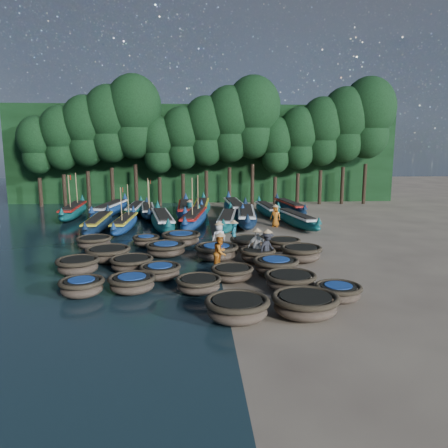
{
  "coord_description": "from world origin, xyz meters",
  "views": [
    {
      "loc": [
        -1.15,
        -23.31,
        5.77
      ],
      "look_at": [
        0.59,
        1.79,
        1.3
      ],
      "focal_mm": 35.0,
      "sensor_mm": 36.0,
      "label": 1
    }
  ],
  "objects": [
    {
      "name": "fisherman_3",
      "position": [
        2.44,
        -2.53,
        0.88
      ],
      "size": [
        1.22,
        1.2,
        1.89
      ],
      "rotation": [
        0.0,
        0.0,
        0.75
      ],
      "color": "black",
      "rests_on": "ground"
    },
    {
      "name": "coracle_13",
      "position": [
        0.47,
        -5.11,
        0.37
      ],
      "size": [
        2.16,
        2.16,
        0.64
      ],
      "rotation": [
        0.0,
        0.0,
        0.3
      ],
      "color": "brown",
      "rests_on": "ground"
    },
    {
      "name": "fisherman_0",
      "position": [
        0.21,
        0.22,
        0.87
      ],
      "size": [
        0.92,
        0.74,
        1.82
      ],
      "rotation": [
        0.0,
        0.0,
        3.46
      ],
      "color": "silver",
      "rests_on": "ground"
    },
    {
      "name": "long_boat_16",
      "position": [
        5.08,
        13.01,
        0.5
      ],
      "size": [
        1.76,
        7.43,
        1.31
      ],
      "rotation": [
        0.0,
        0.0,
        0.06
      ],
      "color": "#0E5150",
      "rests_on": "ground"
    },
    {
      "name": "coracle_21",
      "position": [
        -3.97,
        1.88,
        0.37
      ],
      "size": [
        1.82,
        1.82,
        0.63
      ],
      "rotation": [
        0.0,
        0.0,
        0.3
      ],
      "color": "brown",
      "rests_on": "ground"
    },
    {
      "name": "long_boat_2",
      "position": [
        -7.82,
        7.03,
        0.53
      ],
      "size": [
        1.41,
        7.87,
        1.39
      ],
      "rotation": [
        0.0,
        0.0,
        0.0
      ],
      "color": "#0F1F37",
      "rests_on": "ground"
    },
    {
      "name": "coracle_7",
      "position": [
        -1.0,
        -6.62,
        0.37
      ],
      "size": [
        2.03,
        2.03,
        0.65
      ],
      "rotation": [
        0.0,
        0.0,
        -0.22
      ],
      "color": "brown",
      "rests_on": "ground"
    },
    {
      "name": "tree_5",
      "position": [
        -4.5,
        20.0,
        5.97
      ],
      "size": [
        3.68,
        3.68,
        8.68
      ],
      "color": "black",
      "rests_on": "ground"
    },
    {
      "name": "coracle_22",
      "position": [
        -1.93,
        1.86,
        0.46
      ],
      "size": [
        2.55,
        2.55,
        0.79
      ],
      "rotation": [
        0.0,
        0.0,
        0.22
      ],
      "color": "brown",
      "rests_on": "ground"
    },
    {
      "name": "tree_14",
      "position": [
        16.2,
        20.0,
        8.67
      ],
      "size": [
        5.34,
        5.34,
        12.58
      ],
      "color": "black",
      "rests_on": "ground"
    },
    {
      "name": "coracle_19",
      "position": [
        4.23,
        -2.22,
        0.47
      ],
      "size": [
        2.33,
        2.33,
        0.83
      ],
      "rotation": [
        0.0,
        0.0,
        -0.24
      ],
      "color": "brown",
      "rests_on": "ground"
    },
    {
      "name": "long_boat_6",
      "position": [
        1.22,
        7.49,
        0.54
      ],
      "size": [
        2.5,
        8.0,
        1.42
      ],
      "rotation": [
        0.0,
        0.0,
        -0.14
      ],
      "color": "#0E5150",
      "rests_on": "ground"
    },
    {
      "name": "ground",
      "position": [
        0.0,
        0.0,
        0.0
      ],
      "size": [
        120.0,
        120.0,
        0.0
      ],
      "primitive_type": "plane",
      "color": "gray",
      "rests_on": "ground"
    },
    {
      "name": "tree_11",
      "position": [
        9.3,
        20.0,
        6.65
      ],
      "size": [
        4.09,
        4.09,
        9.65
      ],
      "color": "black",
      "rests_on": "ground"
    },
    {
      "name": "coracle_6",
      "position": [
        -3.65,
        -6.39,
        0.41
      ],
      "size": [
        1.94,
        1.94,
        0.7
      ],
      "rotation": [
        0.0,
        0.0,
        0.1
      ],
      "color": "brown",
      "rests_on": "ground"
    },
    {
      "name": "long_boat_13",
      "position": [
        -1.86,
        12.73,
        0.6
      ],
      "size": [
        1.66,
        8.98,
        1.58
      ],
      "rotation": [
        0.0,
        0.0,
        0.01
      ],
      "color": "navy",
      "rests_on": "ground"
    },
    {
      "name": "coracle_3",
      "position": [
        0.25,
        -9.56,
        0.46
      ],
      "size": [
        2.64,
        2.64,
        0.81
      ],
      "rotation": [
        0.0,
        0.0,
        0.37
      ],
      "color": "brown",
      "rests_on": "ground"
    },
    {
      "name": "foliage_wall",
      "position": [
        0.0,
        23.5,
        5.0
      ],
      "size": [
        40.0,
        3.0,
        10.0
      ],
      "primitive_type": "cube",
      "color": "black",
      "rests_on": "ground"
    },
    {
      "name": "tree_9",
      "position": [
        4.7,
        20.0,
        8.67
      ],
      "size": [
        5.34,
        5.34,
        12.58
      ],
      "color": "black",
      "rests_on": "ground"
    },
    {
      "name": "long_boat_14",
      "position": [
        -0.51,
        14.31,
        0.58
      ],
      "size": [
        2.07,
        8.61,
        1.52
      ],
      "rotation": [
        0.0,
        0.0,
        -0.07
      ],
      "color": "#0E5150",
      "rests_on": "ground"
    },
    {
      "name": "fisherman_6",
      "position": [
        4.77,
        7.72,
        0.84
      ],
      "size": [
        0.9,
        0.8,
        1.74
      ],
      "rotation": [
        0.0,
        0.0,
        5.77
      ],
      "color": "#C66A1A",
      "rests_on": "ground"
    },
    {
      "name": "long_boat_8",
      "position": [
        6.3,
        7.74,
        0.53
      ],
      "size": [
        2.63,
        7.82,
        1.39
      ],
      "rotation": [
        0.0,
        0.0,
        0.17
      ],
      "color": "#0E5150",
      "rests_on": "ground"
    },
    {
      "name": "long_boat_12",
      "position": [
        -4.98,
        12.96,
        0.5
      ],
      "size": [
        2.22,
        7.38,
        3.16
      ],
      "rotation": [
        0.0,
        0.0,
        0.13
      ],
      "color": "#0F1F37",
      "rests_on": "ground"
    },
    {
      "name": "tree_0",
      "position": [
        -16.0,
        20.0,
        5.97
      ],
      "size": [
        3.68,
        3.68,
        8.68
      ],
      "color": "black",
      "rests_on": "ground"
    },
    {
      "name": "long_boat_15",
      "position": [
        2.34,
        13.77,
        0.61
      ],
      "size": [
        1.99,
        9.1,
        1.6
      ],
      "rotation": [
        0.0,
        0.0,
        0.05
      ],
      "color": "navy",
      "rests_on": "ground"
    },
    {
      "name": "coracle_15",
      "position": [
        -5.52,
        -1.51,
        0.43
      ],
      "size": [
        2.62,
        2.62,
        0.75
      ],
      "rotation": [
        0.0,
        0.0,
        -0.29
      ],
      "color": "brown",
      "rests_on": "ground"
    },
    {
      "name": "long_boat_11",
      "position": [
        -6.18,
        14.24,
        0.49
      ],
      "size": [
        1.4,
        7.27,
        1.28
      ],
      "rotation": [
        0.0,
        0.0,
        -0.02
      ],
      "color": "#0E5150",
      "rests_on": "ground"
    },
    {
      "name": "tree_10",
      "position": [
        7.0,
        20.0,
        5.97
      ],
      "size": [
        3.68,
        3.68,
        8.68
      ],
      "color": "black",
      "rests_on": "ground"
    },
    {
      "name": "tree_8",
      "position": [
        2.4,
        20.0,
        8.0
      ],
      "size": [
        4.92,
        4.92,
        11.6
      ],
      "color": "black",
      "rests_on": "ground"
    },
    {
      "name": "long_boat_7",
      "position": [
        2.76,
        8.82,
        0.61
      ],
      "size": [
        2.47,
        9.07,
        1.6
      ],
      "rotation": [
        0.0,
        0.0,
        -0.1
      ],
      "color": "#0F1F37",
      "rests_on": "ground"
    },
    {
      "name": "coracle_20",
      "position": [
        -6.86,
        1.41,
        0.41
      ],
      "size": [
        2.35,
        2.35,
        0.72
      ],
      "rotation": [
        0.0,
        0.0,
        0.35
      ],
      "color": "brown",
      "rests_on": "ground"
    },
    {
      "name": "coracle_16",
      "position": [
        -2.67,
        -0.55,
        0.41
      ],
      "size": [
        2.19,
        2.19,
        0.72
      ],
      "rotation": [
        0.0,
        0.0,
        -0.08
      ],
      "color": "brown",
      "rests_on": "ground"
    },
    {
      "name": "tree_1",
      "position": [
        -13.7,
        20.0,
        6.65
      ],
      "size": [
        4.09,
        4.09,
        9.65
      ],
      "color": "black",
      "rests_on": "ground"
    },
    {
      "name": "coracle_11",
      "position": [
        -4.1,
        -3.27,
        0.38
      ],
      "size": [
        2.08,
        2.08,
        0.67
      ],
      "rotation": [
        0.0,
        0.0,
        -0.1
      ],
      "color": "brown",
      "rests_on": "ground"
    },
    {
      "name": "fisherman_4",
      "position": [
        2.0,
        -1.99,
        0.89
      ],
      "size": [
        1.03,
        0.61,
        1.84
      ],
      "rotation": [
        0.0,
        0.0,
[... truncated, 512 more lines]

